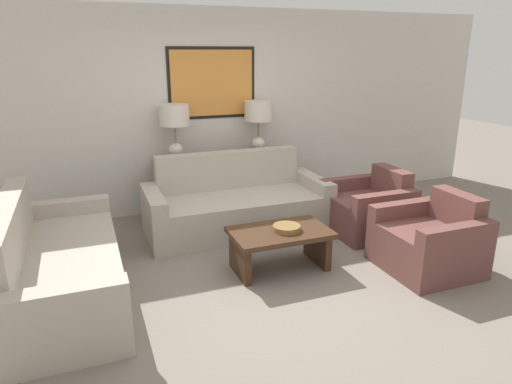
{
  "coord_description": "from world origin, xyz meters",
  "views": [
    {
      "loc": [
        -1.66,
        -3.69,
        2.1
      ],
      "look_at": [
        0.02,
        0.69,
        0.65
      ],
      "focal_mm": 32.0,
      "sensor_mm": 36.0,
      "label": 1
    }
  ],
  "objects": [
    {
      "name": "armchair_near_camera",
      "position": [
        1.45,
        -0.4,
        0.28
      ],
      "size": [
        0.84,
        0.87,
        0.76
      ],
      "color": "brown",
      "rests_on": "ground_plane"
    },
    {
      "name": "table_lamp_right",
      "position": [
        0.57,
        2.03,
        1.27
      ],
      "size": [
        0.38,
        0.38,
        0.69
      ],
      "color": "silver",
      "rests_on": "console_table"
    },
    {
      "name": "decorative_bowl",
      "position": [
        0.11,
        0.1,
        0.44
      ],
      "size": [
        0.27,
        0.27,
        0.05
      ],
      "color": "olive",
      "rests_on": "coffee_table"
    },
    {
      "name": "console_table",
      "position": [
        0.0,
        2.03,
        0.39
      ],
      "size": [
        1.67,
        0.4,
        0.78
      ],
      "color": "#332319",
      "rests_on": "ground_plane"
    },
    {
      "name": "ground_plane",
      "position": [
        0.0,
        0.0,
        0.0
      ],
      "size": [
        20.0,
        20.0,
        0.0
      ],
      "primitive_type": "plane",
      "color": "slate"
    },
    {
      "name": "back_wall",
      "position": [
        0.0,
        2.3,
        1.33
      ],
      "size": [
        8.59,
        0.12,
        2.65
      ],
      "color": "beige",
      "rests_on": "ground_plane"
    },
    {
      "name": "couch_by_side",
      "position": [
        -1.99,
        0.3,
        0.3
      ],
      "size": [
        0.93,
        2.18,
        0.91
      ],
      "color": "#ADA393",
      "rests_on": "ground_plane"
    },
    {
      "name": "couch_by_back_wall",
      "position": [
        0.0,
        1.3,
        0.3
      ],
      "size": [
        2.18,
        0.93,
        0.91
      ],
      "color": "#ADA393",
      "rests_on": "ground_plane"
    },
    {
      "name": "coffee_table",
      "position": [
        0.06,
        0.13,
        0.29
      ],
      "size": [
        0.97,
        0.6,
        0.41
      ],
      "color": "#3D2616",
      "rests_on": "ground_plane"
    },
    {
      "name": "armchair_near_back_wall",
      "position": [
        1.45,
        0.65,
        0.28
      ],
      "size": [
        0.84,
        0.87,
        0.76
      ],
      "color": "brown",
      "rests_on": "ground_plane"
    },
    {
      "name": "table_lamp_left",
      "position": [
        -0.57,
        2.03,
        1.27
      ],
      "size": [
        0.38,
        0.38,
        0.69
      ],
      "color": "silver",
      "rests_on": "console_table"
    }
  ]
}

